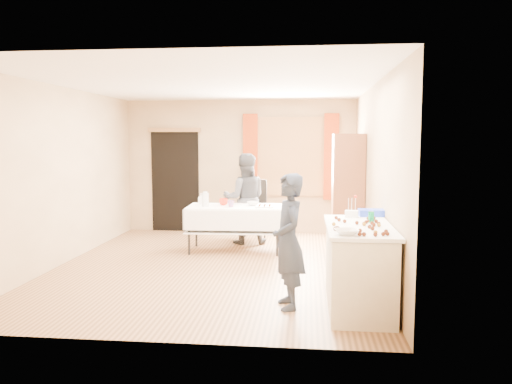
# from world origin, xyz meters

# --- Properties ---
(floor) EXTENTS (4.50, 5.50, 0.02)m
(floor) POSITION_xyz_m (0.00, 0.00, -0.01)
(floor) COLOR #9E7047
(floor) RESTS_ON ground
(ceiling) EXTENTS (4.50, 5.50, 0.02)m
(ceiling) POSITION_xyz_m (0.00, 0.00, 2.61)
(ceiling) COLOR white
(ceiling) RESTS_ON floor
(wall_back) EXTENTS (4.50, 0.02, 2.60)m
(wall_back) POSITION_xyz_m (0.00, 2.76, 1.30)
(wall_back) COLOR tan
(wall_back) RESTS_ON floor
(wall_front) EXTENTS (4.50, 0.02, 2.60)m
(wall_front) POSITION_xyz_m (0.00, -2.76, 1.30)
(wall_front) COLOR tan
(wall_front) RESTS_ON floor
(wall_left) EXTENTS (0.02, 5.50, 2.60)m
(wall_left) POSITION_xyz_m (-2.26, 0.00, 1.30)
(wall_left) COLOR tan
(wall_left) RESTS_ON floor
(wall_right) EXTENTS (0.02, 5.50, 2.60)m
(wall_right) POSITION_xyz_m (2.26, 0.00, 1.30)
(wall_right) COLOR tan
(wall_right) RESTS_ON floor
(window_frame) EXTENTS (1.32, 0.06, 1.52)m
(window_frame) POSITION_xyz_m (1.00, 2.72, 1.50)
(window_frame) COLOR olive
(window_frame) RESTS_ON wall_back
(window_pane) EXTENTS (1.20, 0.02, 1.40)m
(window_pane) POSITION_xyz_m (1.00, 2.71, 1.50)
(window_pane) COLOR white
(window_pane) RESTS_ON wall_back
(curtain_left) EXTENTS (0.28, 0.06, 1.65)m
(curtain_left) POSITION_xyz_m (0.22, 2.67, 1.50)
(curtain_left) COLOR #A2350F
(curtain_left) RESTS_ON wall_back
(curtain_right) EXTENTS (0.28, 0.06, 1.65)m
(curtain_right) POSITION_xyz_m (1.78, 2.67, 1.50)
(curtain_right) COLOR #A2350F
(curtain_right) RESTS_ON wall_back
(doorway) EXTENTS (0.95, 0.04, 2.00)m
(doorway) POSITION_xyz_m (-1.30, 2.73, 1.00)
(doorway) COLOR black
(doorway) RESTS_ON floor
(door_lintel) EXTENTS (1.05, 0.06, 0.08)m
(door_lintel) POSITION_xyz_m (-1.30, 2.70, 2.02)
(door_lintel) COLOR olive
(door_lintel) RESTS_ON wall_back
(cabinet) EXTENTS (0.50, 0.60, 1.92)m
(cabinet) POSITION_xyz_m (1.99, 1.24, 0.96)
(cabinet) COLOR brown
(cabinet) RESTS_ON floor
(counter) EXTENTS (0.70, 1.47, 0.91)m
(counter) POSITION_xyz_m (1.89, -1.59, 0.45)
(counter) COLOR #F2E6C9
(counter) RESTS_ON floor
(party_table) EXTENTS (1.59, 0.86, 0.75)m
(party_table) POSITION_xyz_m (0.15, 1.02, 0.45)
(party_table) COLOR black
(party_table) RESTS_ON floor
(chair) EXTENTS (0.50, 0.50, 1.09)m
(chair) POSITION_xyz_m (0.33, 2.03, 0.33)
(chair) COLOR black
(chair) RESTS_ON floor
(girl) EXTENTS (0.71, 0.62, 1.47)m
(girl) POSITION_xyz_m (1.13, -1.67, 0.73)
(girl) COLOR #1F273A
(girl) RESTS_ON floor
(woman) EXTENTS (0.98, 0.87, 1.59)m
(woman) POSITION_xyz_m (0.24, 1.65, 0.80)
(woman) COLOR black
(woman) RESTS_ON floor
(soda_can) EXTENTS (0.07, 0.07, 0.12)m
(soda_can) POSITION_xyz_m (2.04, -1.40, 0.97)
(soda_can) COLOR #0A9250
(soda_can) RESTS_ON counter
(mixing_bowl) EXTENTS (0.34, 0.34, 0.06)m
(mixing_bowl) POSITION_xyz_m (1.71, -2.16, 0.94)
(mixing_bowl) COLOR white
(mixing_bowl) RESTS_ON counter
(foam_block) EXTENTS (0.17, 0.13, 0.08)m
(foam_block) POSITION_xyz_m (1.86, -1.03, 0.95)
(foam_block) COLOR white
(foam_block) RESTS_ON counter
(blue_basket) EXTENTS (0.31, 0.22, 0.08)m
(blue_basket) POSITION_xyz_m (2.10, -0.91, 0.95)
(blue_basket) COLOR blue
(blue_basket) RESTS_ON counter
(pitcher) EXTENTS (0.14, 0.14, 0.22)m
(pitcher) POSITION_xyz_m (-0.31, 0.89, 0.86)
(pitcher) COLOR silver
(pitcher) RESTS_ON party_table
(cup_red) EXTENTS (0.21, 0.21, 0.11)m
(cup_red) POSITION_xyz_m (-0.04, 1.08, 0.81)
(cup_red) COLOR red
(cup_red) RESTS_ON party_table
(cup_rainbow) EXTENTS (0.18, 0.18, 0.11)m
(cup_rainbow) POSITION_xyz_m (0.11, 0.88, 0.80)
(cup_rainbow) COLOR red
(cup_rainbow) RESTS_ON party_table
(small_bowl) EXTENTS (0.29, 0.29, 0.06)m
(small_bowl) POSITION_xyz_m (0.44, 1.12, 0.78)
(small_bowl) COLOR white
(small_bowl) RESTS_ON party_table
(pastry_tray) EXTENTS (0.30, 0.22, 0.02)m
(pastry_tray) POSITION_xyz_m (0.65, 0.89, 0.76)
(pastry_tray) COLOR white
(pastry_tray) RESTS_ON party_table
(bottle) EXTENTS (0.10, 0.10, 0.19)m
(bottle) POSITION_xyz_m (-0.44, 1.17, 0.84)
(bottle) COLOR white
(bottle) RESTS_ON party_table
(cake_balls) EXTENTS (0.53, 1.06, 0.04)m
(cake_balls) POSITION_xyz_m (1.90, -1.77, 0.93)
(cake_balls) COLOR #3F2314
(cake_balls) RESTS_ON counter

